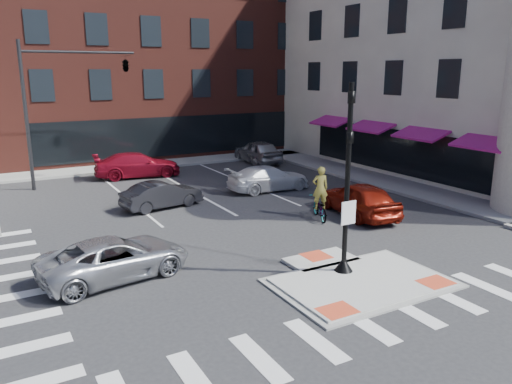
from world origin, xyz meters
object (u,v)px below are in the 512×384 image
bg_car_dark (162,195)px  bg_car_red (137,165)px  silver_suv (115,258)px  cyclist (320,201)px  bg_car_silver (258,151)px  white_pickup (269,178)px  red_sedan (360,199)px

bg_car_dark → bg_car_red: 7.68m
silver_suv → cyclist: size_ratio=2.00×
bg_car_dark → cyclist: size_ratio=1.64×
bg_car_silver → bg_car_red: 8.89m
white_pickup → cyclist: bearing=173.3°
cyclist → red_sedan: bearing=-172.8°
silver_suv → bg_car_red: bearing=-27.6°
white_pickup → bg_car_silver: bg_car_silver is taller
white_pickup → bg_car_red: bg_car_red is taller
red_sedan → cyclist: size_ratio=1.93×
red_sedan → bg_car_red: size_ratio=0.88×
silver_suv → bg_car_silver: size_ratio=0.99×
red_sedan → bg_car_dark: 9.30m
silver_suv → cyclist: cyclist is taller
cyclist → bg_car_dark: bearing=-22.6°
red_sedan → bg_car_dark: size_ratio=1.18×
silver_suv → red_sedan: red_sedan is taller
silver_suv → bg_car_dark: 8.31m
bg_car_red → bg_car_dark: bearing=180.0°
silver_suv → cyclist: 9.74m
silver_suv → bg_car_silver: 20.81m
bg_car_red → white_pickup: bearing=-135.4°
red_sedan → bg_car_red: bearing=-56.2°
white_pickup → bg_car_dark: bearing=96.6°
bg_car_silver → bg_car_red: bg_car_silver is taller
silver_suv → bg_car_red: 15.72m
white_pickup → bg_car_red: 8.78m
white_pickup → bg_car_silver: bearing=-24.1°
bg_car_dark → silver_suv: bearing=141.3°
silver_suv → red_sedan: size_ratio=1.04×
bg_car_dark → red_sedan: bearing=-137.2°
white_pickup → bg_car_silver: 8.41m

